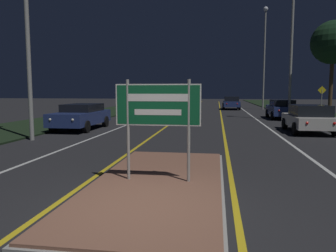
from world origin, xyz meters
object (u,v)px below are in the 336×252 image
(car_receding_0, at_px, (309,118))
(warning_sign, at_px, (322,99))
(car_receding_1, at_px, (281,109))
(streetlight_right_near, at_px, (292,21))
(car_receding_2, at_px, (231,103))
(car_approaching_0, at_px, (81,116))
(highway_sign, at_px, (158,110))
(streetlight_right_far, at_px, (265,46))

(car_receding_0, xyz_separation_m, warning_sign, (2.97, 8.07, 0.78))
(warning_sign, bearing_deg, car_receding_1, 176.12)
(streetlight_right_near, bearing_deg, car_receding_1, 99.05)
(car_receding_2, height_order, warning_sign, warning_sign)
(car_receding_2, height_order, car_approaching_0, car_receding_2)
(car_receding_1, height_order, car_approaching_0, car_receding_1)
(car_receding_2, bearing_deg, warning_sign, -64.29)
(highway_sign, bearing_deg, warning_sign, 64.21)
(warning_sign, bearing_deg, streetlight_right_far, 100.55)
(car_approaching_0, distance_m, warning_sign, 17.15)
(streetlight_right_near, height_order, car_receding_0, streetlight_right_near)
(warning_sign, bearing_deg, streetlight_right_near, -153.06)
(highway_sign, bearing_deg, car_receding_1, 71.77)
(car_receding_1, xyz_separation_m, car_approaching_0, (-12.16, -8.61, -0.02))
(streetlight_right_far, xyz_separation_m, car_receding_1, (-0.34, -12.78, -6.28))
(streetlight_right_far, bearing_deg, highway_sign, -101.63)
(car_receding_1, distance_m, car_approaching_0, 14.90)
(car_approaching_0, bearing_deg, car_receding_1, 35.30)
(streetlight_right_far, relative_size, car_receding_1, 2.75)
(streetlight_right_near, bearing_deg, car_approaching_0, -150.05)
(car_receding_2, distance_m, warning_sign, 13.78)
(streetlight_right_far, height_order, car_receding_1, streetlight_right_far)
(streetlight_right_far, relative_size, car_receding_0, 2.76)
(car_approaching_0, height_order, warning_sign, warning_sign)
(car_receding_2, relative_size, car_approaching_0, 0.97)
(highway_sign, height_order, car_receding_1, highway_sign)
(streetlight_right_near, xyz_separation_m, streetlight_right_far, (0.11, 14.25, 0.16))
(streetlight_right_near, distance_m, warning_sign, 6.07)
(highway_sign, xyz_separation_m, warning_sign, (8.85, 18.32, -0.18))
(highway_sign, bearing_deg, car_receding_0, 60.16)
(car_receding_1, relative_size, car_approaching_0, 0.89)
(streetlight_right_far, xyz_separation_m, car_receding_0, (-0.56, -21.04, -6.31))
(streetlight_right_far, distance_m, warning_sign, 14.31)
(highway_sign, height_order, streetlight_right_far, streetlight_right_far)
(streetlight_right_far, bearing_deg, car_approaching_0, -120.30)
(car_receding_2, bearing_deg, car_receding_0, -81.67)
(streetlight_right_near, distance_m, streetlight_right_far, 14.26)
(highway_sign, xyz_separation_m, streetlight_right_near, (6.33, 17.04, 5.20))
(streetlight_right_near, relative_size, car_receding_0, 2.41)
(car_receding_1, xyz_separation_m, car_receding_2, (-3.21, 12.21, 0.02))
(streetlight_right_far, height_order, car_approaching_0, streetlight_right_far)
(highway_sign, relative_size, streetlight_right_far, 0.20)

